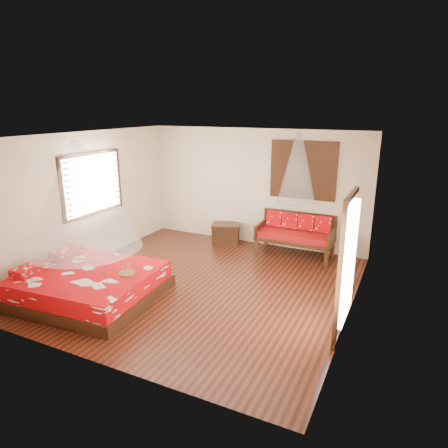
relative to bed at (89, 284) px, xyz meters
The scene contains 10 objects.
room 2.33m from the bed, 41.42° to the left, with size 5.54×5.54×2.84m.
bed is the anchor object (origin of this frame).
daybed 4.60m from the bed, 54.08° to the left, with size 1.72×0.76×0.94m.
storage_chest 3.90m from the bed, 76.81° to the left, with size 0.82×0.70×0.48m.
shutter_panel 5.14m from the bed, 56.42° to the left, with size 1.52×0.06×1.32m.
window_left 2.43m from the bed, 127.54° to the left, with size 0.10×1.74×1.34m.
glazed_door 4.38m from the bed, ahead, with size 0.08×1.02×2.16m.
wine_tray 0.79m from the bed, 17.15° to the left, with size 0.29×0.29×0.23m.
mosquito_net_main 1.60m from the bed, ahead, with size 1.92×1.92×1.80m, color white.
mosquito_net_daybed 4.82m from the bed, 53.12° to the left, with size 0.84×0.84×1.50m, color white.
Camera 1 is at (3.45, -6.14, 3.29)m, focal length 32.00 mm.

